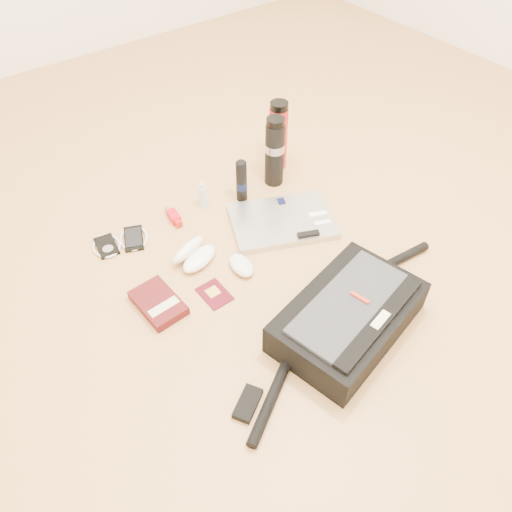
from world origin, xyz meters
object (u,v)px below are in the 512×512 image
at_px(laptop, 283,221).
at_px(thermos_red, 278,136).
at_px(thermos_black, 275,152).
at_px(messenger_bag, 348,317).
at_px(book, 159,303).

bearing_deg(laptop, thermos_red, 78.38).
relative_size(thermos_black, thermos_red, 0.99).
xyz_separation_m(messenger_bag, thermos_red, (0.37, 0.79, 0.09)).
bearing_deg(messenger_bag, laptop, 60.56).
xyz_separation_m(laptop, book, (-0.57, -0.06, 0.00)).
distance_m(thermos_black, thermos_red, 0.11).
xyz_separation_m(book, thermos_black, (0.70, 0.29, 0.13)).
relative_size(laptop, thermos_black, 1.54).
xyz_separation_m(messenger_bag, thermos_black, (0.28, 0.71, 0.09)).
bearing_deg(book, thermos_red, 22.20).
height_order(messenger_bag, thermos_red, thermos_red).
relative_size(messenger_bag, thermos_red, 3.20).
height_order(laptop, book, laptop).
xyz_separation_m(messenger_bag, book, (-0.41, 0.43, -0.04)).
relative_size(messenger_bag, thermos_black, 3.23).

